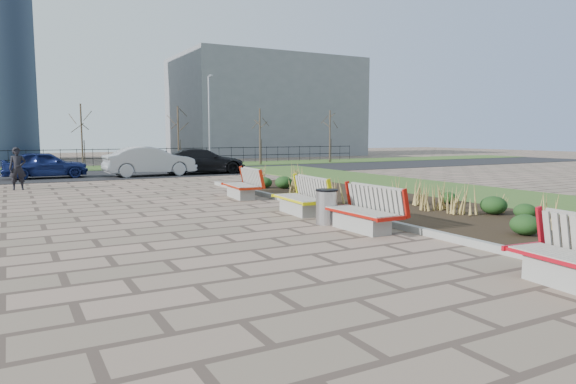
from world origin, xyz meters
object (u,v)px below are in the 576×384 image
litter_bin (327,207)px  pedestrian (18,169)px  car_silver (150,161)px  car_blue (45,165)px  car_black (203,161)px  lamp_east (209,122)px  bench_d (240,184)px  bench_b (361,209)px  bench_c (299,196)px

litter_bin → pedestrian: 13.97m
litter_bin → car_silver: size_ratio=0.18×
car_blue → car_black: bearing=-96.8°
pedestrian → car_blue: 5.47m
car_silver → car_black: bearing=-89.7°
litter_bin → lamp_east: bearing=77.0°
bench_d → pedestrian: pedestrian is taller
car_silver → lamp_east: size_ratio=0.78×
lamp_east → pedestrian: bearing=-138.8°
pedestrian → car_black: bearing=27.3°
car_blue → bench_b: bearing=-164.7°
lamp_east → bench_c: bearing=-103.5°
car_blue → lamp_east: (10.40, 4.91, 2.35)m
bench_c → car_silver: bearing=96.0°
bench_b → car_black: 18.15m
pedestrian → litter_bin: bearing=-61.0°
bench_d → car_blue: 13.07m
car_black → lamp_east: (2.50, 5.75, 2.33)m
bench_b → pedestrian: 15.07m
lamp_east → car_blue: bearing=-154.7°
car_black → pedestrian: bearing=123.9°
car_blue → car_silver: car_silver is taller
bench_b → bench_d: bearing=88.9°
car_silver → car_black: 2.96m
bench_b → car_blue: bearing=104.9°
car_silver → bench_b: bearing=179.3°
bench_c → car_black: bearing=84.8°
car_blue → bench_d: bearing=-156.3°
pedestrian → car_silver: pedestrian is taller
bench_b → lamp_east: (5.00, 23.72, 2.54)m
bench_b → lamp_east: 24.38m
bench_d → bench_c: bearing=-84.9°
pedestrian → lamp_east: 15.68m
pedestrian → car_blue: bearing=77.6°
pedestrian → car_silver: size_ratio=0.36×
car_blue → litter_bin: bearing=-164.3°
litter_bin → car_blue: size_ratio=0.21×
litter_bin → car_silver: (-0.26, 16.71, 0.37)m
bench_b → car_black: bearing=81.0°
pedestrian → lamp_east: size_ratio=0.28×
bench_c → litter_bin: size_ratio=2.52×
pedestrian → lamp_east: lamp_east is taller
bench_b → car_silver: car_silver is taller
bench_c → litter_bin: bench_c is taller
bench_d → car_black: car_black is taller
bench_b → pedestrian: size_ratio=1.24×
litter_bin → car_silver: car_silver is taller
lamp_east → car_silver: bearing=-132.9°
car_blue → car_black: size_ratio=0.83×
litter_bin → pedestrian: pedestrian is taller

